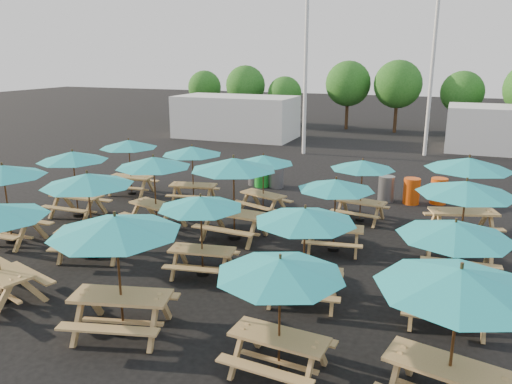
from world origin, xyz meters
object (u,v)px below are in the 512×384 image
at_px(picnic_unit_5, 88,183).
at_px(waste_bin_2, 277,176).
at_px(picnic_unit_7, 192,153).
at_px(picnic_unit_3, 129,146).
at_px(waste_bin_1, 262,175).
at_px(picnic_unit_8, 116,230).
at_px(picnic_unit_13, 305,219).
at_px(picnic_unit_10, 234,168).
at_px(picnic_unit_14, 336,188).
at_px(waste_bin_4, 412,191).
at_px(picnic_unit_12, 280,272).
at_px(waste_bin_5, 439,191).
at_px(picnic_unit_6, 154,165).
at_px(picnic_unit_19, 469,167).
at_px(waste_bin_0, 255,174).
at_px(picnic_unit_9, 201,206).
at_px(picnic_unit_16, 460,286).
at_px(picnic_unit_15, 363,167).
at_px(picnic_unit_17, 455,234).
at_px(picnic_unit_2, 73,159).
at_px(picnic_unit_18, 466,192).
at_px(waste_bin_3, 386,189).
at_px(picnic_unit_11, 263,162).
at_px(picnic_unit_1, 3,174).

relative_size(picnic_unit_5, waste_bin_2, 3.14).
bearing_deg(picnic_unit_7, picnic_unit_3, 163.61).
bearing_deg(waste_bin_1, picnic_unit_8, -82.57).
xyz_separation_m(picnic_unit_13, waste_bin_2, (-3.94, 9.43, -1.48)).
xyz_separation_m(waste_bin_1, waste_bin_2, (0.63, 0.11, 0.00)).
distance_m(picnic_unit_10, waste_bin_2, 6.58).
distance_m(picnic_unit_14, waste_bin_4, 6.11).
bearing_deg(picnic_unit_7, picnic_unit_12, -65.72).
bearing_deg(waste_bin_5, waste_bin_2, 179.88).
xyz_separation_m(picnic_unit_5, picnic_unit_6, (0.26, 2.81, -0.05)).
relative_size(picnic_unit_5, picnic_unit_12, 1.29).
height_order(picnic_unit_19, waste_bin_0, picnic_unit_19).
relative_size(waste_bin_0, waste_bin_4, 1.00).
distance_m(picnic_unit_9, picnic_unit_14, 3.97).
bearing_deg(waste_bin_2, picnic_unit_12, -70.53).
distance_m(picnic_unit_16, waste_bin_1, 14.40).
distance_m(picnic_unit_14, picnic_unit_15, 2.99).
bearing_deg(waste_bin_2, picnic_unit_16, -59.75).
relative_size(picnic_unit_6, picnic_unit_17, 1.24).
height_order(picnic_unit_5, waste_bin_0, picnic_unit_5).
bearing_deg(picnic_unit_2, picnic_unit_19, 11.39).
height_order(picnic_unit_8, waste_bin_5, picnic_unit_8).
xyz_separation_m(picnic_unit_15, waste_bin_5, (2.40, 3.13, -1.36)).
height_order(picnic_unit_18, waste_bin_3, picnic_unit_18).
xyz_separation_m(picnic_unit_9, picnic_unit_14, (2.74, 2.87, 0.02)).
relative_size(picnic_unit_7, waste_bin_3, 2.71).
relative_size(picnic_unit_7, picnic_unit_8, 0.86).
bearing_deg(picnic_unit_11, picnic_unit_12, -48.06).
bearing_deg(waste_bin_1, waste_bin_5, 0.77).
bearing_deg(picnic_unit_5, picnic_unit_2, 118.90).
relative_size(picnic_unit_6, waste_bin_0, 3.02).
relative_size(picnic_unit_14, picnic_unit_17, 1.03).
xyz_separation_m(picnic_unit_9, picnic_unit_10, (-0.31, 2.71, 0.39)).
distance_m(waste_bin_2, waste_bin_4, 5.57).
relative_size(picnic_unit_17, waste_bin_2, 2.44).
relative_size(picnic_unit_3, waste_bin_5, 2.52).
relative_size(picnic_unit_6, picnic_unit_16, 0.99).
bearing_deg(waste_bin_0, picnic_unit_10, -73.91).
xyz_separation_m(picnic_unit_10, waste_bin_5, (5.68, 6.28, -1.74)).
bearing_deg(picnic_unit_5, picnic_unit_6, 67.13).
bearing_deg(picnic_unit_1, waste_bin_5, 36.19).
bearing_deg(picnic_unit_12, picnic_unit_19, 75.04).
bearing_deg(picnic_unit_6, waste_bin_1, 93.63).
xyz_separation_m(picnic_unit_12, waste_bin_5, (2.21, 12.15, -1.44)).
bearing_deg(picnic_unit_9, picnic_unit_11, 84.56).
xyz_separation_m(picnic_unit_2, picnic_unit_13, (9.11, -3.14, -0.07)).
bearing_deg(picnic_unit_17, picnic_unit_12, -135.58).
xyz_separation_m(picnic_unit_7, picnic_unit_10, (2.99, -2.92, 0.30)).
height_order(picnic_unit_17, waste_bin_0, picnic_unit_17).
bearing_deg(picnic_unit_1, picnic_unit_16, -15.29).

